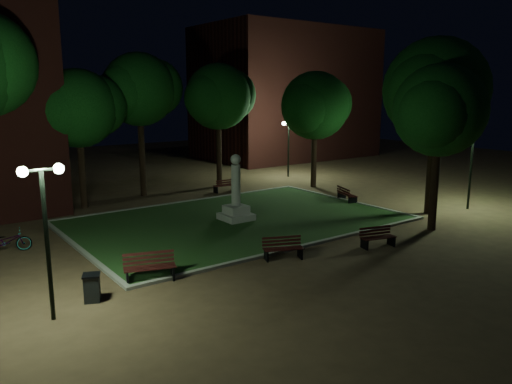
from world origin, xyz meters
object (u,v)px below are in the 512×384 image
Objects in this scene: bench_near_left at (283,249)px; bench_far_side at (226,186)px; trash_bin at (92,288)px; bench_west_near at (150,268)px; bench_near_right at (377,238)px; bench_right_side at (346,195)px; monument at (236,202)px; bicycle at (8,241)px.

bench_far_side reaches higher than bench_near_left.
trash_bin reaches higher than bench_near_left.
bench_near_right is at bearing 5.28° from bench_west_near.
bench_right_side is at bearing 36.00° from bench_west_near.
monument reaches higher than trash_bin.
bench_right_side reaches higher than bench_near_right.
bench_near_right is at bearing -113.33° from bicycle.
bench_right_side is (5.15, 6.63, 0.02)m from bench_near_right.
bench_near_right is at bearing 7.74° from bench_near_left.
monument is 10.01m from bicycle.
bicycle is (-12.24, 8.10, 0.07)m from bench_near_right.
bench_near_left is 0.93× the size of bicycle.
bench_far_side is at bearing 61.19° from monument.
bench_near_right is 1.81× the size of trash_bin.
bench_right_side is at bearing 67.44° from bench_near_right.
bench_west_near is (-9.01, 2.05, 0.06)m from bench_near_right.
trash_bin is 0.50× the size of bicycle.
monument is 5.96m from bench_near_left.
monument is 2.06× the size of bench_far_side.
bicycle is at bearing 161.80° from bench_near_right.
bench_near_left is at bearing -3.06° from trash_bin.
bench_far_side is (1.17, 13.15, 0.01)m from bench_near_right.
trash_bin is (-16.28, -5.14, 0.03)m from bench_right_side.
bench_right_side is (14.17, 4.59, -0.04)m from bench_west_near.
bench_far_side is at bearing 65.55° from bench_west_near.
bench_near_left is 0.97× the size of bench_right_side.
bicycle reaches higher than bench_far_side.
bench_far_side is (5.21, 12.04, 0.00)m from bench_near_left.
bench_far_side is at bearing 100.22° from bench_near_right.
monument reaches higher than bicycle.
bench_west_near reaches higher than bicycle.
bench_west_near reaches higher than bench_near_right.
bicycle is (-17.39, 1.47, 0.05)m from bench_right_side.
trash_bin reaches higher than bench_far_side.
bench_right_side reaches higher than trash_bin.
bench_near_right is at bearing -71.07° from monument.
bench_west_near is at bearing 127.40° from bench_right_side.
monument is 3.74× the size of trash_bin.
bench_far_side is 14.33m from bicycle.
monument is 1.94× the size of bench_right_side.
bench_near_right is 0.86× the size of bench_west_near.
bench_west_near is 15.06m from bench_far_side.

